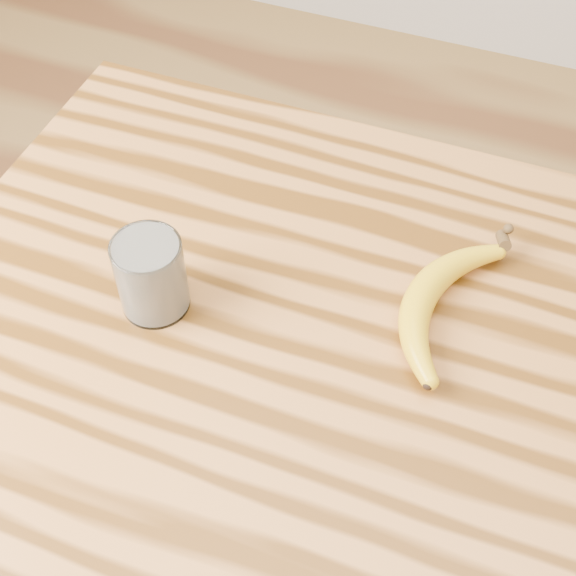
% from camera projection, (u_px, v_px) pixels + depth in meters
% --- Properties ---
extents(room, '(4.04, 4.04, 2.70)m').
position_uv_depth(room, '(467.00, 18.00, 0.55)').
color(room, olive).
rests_on(room, ground).
extents(table, '(1.20, 0.80, 0.90)m').
position_uv_depth(table, '(387.00, 429.00, 1.01)').
color(table, '#B06F32').
rests_on(table, ground).
extents(smoothie_glass, '(0.08, 0.08, 0.10)m').
position_uv_depth(smoothie_glass, '(151.00, 275.00, 0.93)').
color(smoothie_glass, white).
rests_on(smoothie_glass, table).
extents(banana, '(0.16, 0.34, 0.04)m').
position_uv_depth(banana, '(422.00, 294.00, 0.95)').
color(banana, gold).
rests_on(banana, table).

